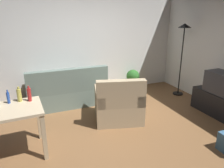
% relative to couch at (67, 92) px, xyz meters
% --- Properties ---
extents(ground_plane, '(5.20, 4.40, 0.02)m').
position_rel_couch_xyz_m(ground_plane, '(0.58, -1.59, -0.32)').
color(ground_plane, brown).
extents(wall_rear, '(5.20, 0.10, 2.70)m').
position_rel_couch_xyz_m(wall_rear, '(0.58, 0.61, 1.04)').
color(wall_rear, white).
rests_on(wall_rear, ground_plane).
extents(couch, '(1.76, 0.84, 0.92)m').
position_rel_couch_xyz_m(couch, '(0.00, 0.00, 0.00)').
color(couch, slate).
rests_on(couch, ground_plane).
extents(tv_stand, '(0.44, 1.10, 0.48)m').
position_rel_couch_xyz_m(tv_stand, '(2.83, -1.74, -0.07)').
color(tv_stand, black).
rests_on(tv_stand, ground_plane).
extents(tv, '(0.41, 0.60, 0.44)m').
position_rel_couch_xyz_m(tv, '(2.83, -1.74, 0.39)').
color(tv, '#2D2D33').
rests_on(tv, tv_stand).
extents(torchiere_lamp, '(0.32, 0.32, 1.81)m').
position_rel_couch_xyz_m(torchiere_lamp, '(2.83, -0.47, 1.11)').
color(torchiere_lamp, black).
rests_on(torchiere_lamp, ground_plane).
extents(potted_plant, '(0.36, 0.36, 0.57)m').
position_rel_couch_xyz_m(potted_plant, '(1.88, 0.31, 0.02)').
color(potted_plant, brown).
rests_on(potted_plant, ground_plane).
extents(armchair, '(1.09, 1.05, 0.92)m').
position_rel_couch_xyz_m(armchair, '(0.79, -1.16, 0.01)').
color(armchair, tan).
rests_on(armchair, ground_plane).
extents(bottle_blue, '(0.04, 0.04, 0.21)m').
position_rel_couch_xyz_m(bottle_blue, '(-1.13, -1.36, 0.54)').
color(bottle_blue, '#2347A3').
rests_on(bottle_blue, desk).
extents(bottle_squat, '(0.07, 0.07, 0.24)m').
position_rel_couch_xyz_m(bottle_squat, '(-0.97, -1.34, 0.56)').
color(bottle_squat, '#BCB24C').
rests_on(bottle_squat, desk).
extents(bottle_red, '(0.06, 0.06, 0.25)m').
position_rel_couch_xyz_m(bottle_red, '(-0.83, -1.39, 0.56)').
color(bottle_red, '#AD2323').
rests_on(bottle_red, desk).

